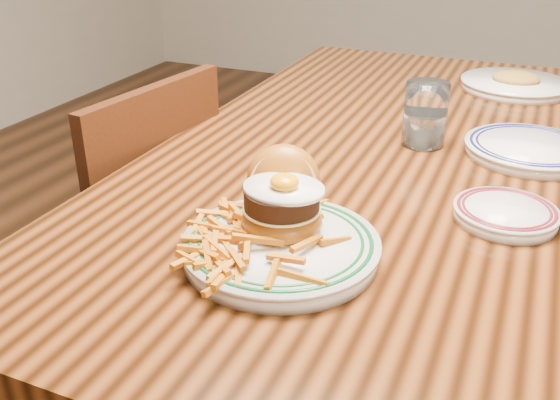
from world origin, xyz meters
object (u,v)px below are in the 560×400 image
at_px(table, 383,187).
at_px(main_plate, 281,228).
at_px(side_plate, 506,213).
at_px(chair_left, 129,246).

xyz_separation_m(table, main_plate, (-0.04, -0.45, 0.12)).
height_order(table, side_plate, side_plate).
height_order(chair_left, side_plate, chair_left).
bearing_deg(table, main_plate, -94.60).
bearing_deg(main_plate, side_plate, 16.80).
bearing_deg(side_plate, chair_left, -171.59).
xyz_separation_m(table, chair_left, (-0.56, -0.13, -0.20)).
relative_size(table, main_plate, 5.43).
bearing_deg(side_plate, table, 152.28).
xyz_separation_m(chair_left, side_plate, (0.81, -0.10, 0.30)).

